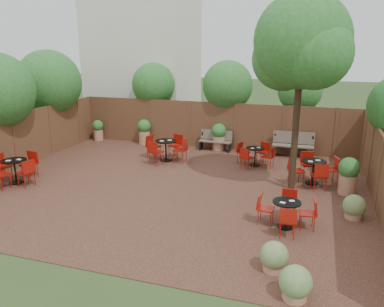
% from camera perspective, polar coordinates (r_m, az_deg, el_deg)
% --- Properties ---
extents(ground, '(80.00, 80.00, 0.00)m').
position_cam_1_polar(ground, '(12.44, -3.09, -4.83)').
color(ground, '#354F23').
rests_on(ground, ground).
extents(courtyard_paving, '(12.00, 10.00, 0.02)m').
position_cam_1_polar(courtyard_paving, '(12.43, -3.09, -4.78)').
color(courtyard_paving, '#3A1E17').
rests_on(courtyard_paving, ground).
extents(fence_back, '(12.00, 0.08, 2.00)m').
position_cam_1_polar(fence_back, '(16.74, 2.99, 4.15)').
color(fence_back, '#55301F').
rests_on(fence_back, ground).
extents(fence_left, '(0.08, 10.00, 2.00)m').
position_cam_1_polar(fence_left, '(15.28, -24.68, 1.57)').
color(fence_left, '#55301F').
rests_on(fence_left, ground).
extents(fence_right, '(0.08, 10.00, 2.00)m').
position_cam_1_polar(fence_right, '(11.50, 26.03, -2.93)').
color(fence_right, '#55301F').
rests_on(fence_right, ground).
extents(neighbour_building, '(5.00, 4.00, 8.00)m').
position_cam_1_polar(neighbour_building, '(20.77, -7.11, 14.66)').
color(neighbour_building, silver).
rests_on(neighbour_building, ground).
extents(overhang_foliage, '(15.52, 10.21, 2.70)m').
position_cam_1_polar(overhang_foliage, '(15.35, -11.76, 9.22)').
color(overhang_foliage, '#256821').
rests_on(overhang_foliage, ground).
extents(courtyard_tree, '(2.85, 2.75, 5.81)m').
position_cam_1_polar(courtyard_tree, '(11.73, 15.74, 14.76)').
color(courtyard_tree, black).
rests_on(courtyard_tree, courtyard_paving).
extents(park_bench_left, '(1.38, 0.46, 0.85)m').
position_cam_1_polar(park_bench_left, '(16.44, 3.51, 1.98)').
color(park_bench_left, brown).
rests_on(park_bench_left, courtyard_paving).
extents(park_bench_right, '(1.61, 0.52, 0.99)m').
position_cam_1_polar(park_bench_right, '(15.97, 14.63, 1.35)').
color(park_bench_right, brown).
rests_on(park_bench_right, courtyard_paving).
extents(bistro_tables, '(10.77, 6.23, 0.92)m').
position_cam_1_polar(bistro_tables, '(12.90, 0.04, -1.88)').
color(bistro_tables, black).
rests_on(bistro_tables, courtyard_paving).
extents(planters, '(11.25, 4.32, 1.14)m').
position_cam_1_polar(planters, '(15.59, 1.26, 1.84)').
color(planters, '#AB7455').
rests_on(planters, courtyard_paving).
extents(low_shrubs, '(2.27, 4.47, 0.64)m').
position_cam_1_polar(low_shrubs, '(8.77, 17.44, -12.54)').
color(low_shrubs, '#AB7455').
rests_on(low_shrubs, courtyard_paving).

